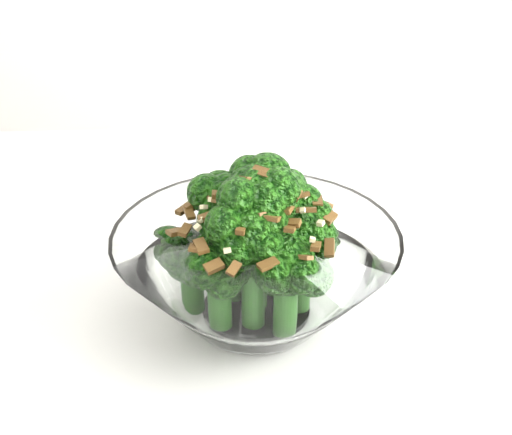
{
  "coord_description": "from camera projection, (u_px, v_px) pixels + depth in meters",
  "views": [
    {
      "loc": [
        0.3,
        -0.26,
        1.03
      ],
      "look_at": [
        0.27,
        0.09,
        0.84
      ],
      "focal_mm": 40.0,
      "sensor_mm": 36.0,
      "label": 1
    }
  ],
  "objects": [
    {
      "name": "broccoli_dish",
      "position": [
        257.0,
        263.0,
        0.41
      ],
      "size": [
        0.2,
        0.2,
        0.13
      ],
      "color": "white",
      "rests_on": "table"
    }
  ]
}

